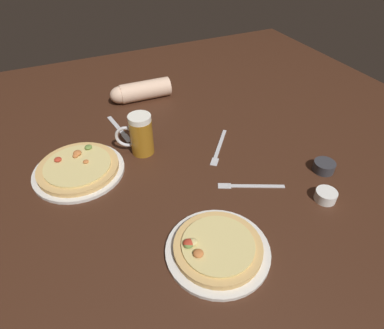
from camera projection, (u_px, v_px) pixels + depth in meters
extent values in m
cube|color=#3D2114|center=(192.00, 172.00, 1.18)|extent=(2.40, 2.40, 0.03)
cylinder|color=silver|center=(218.00, 250.00, 0.90)|extent=(0.29, 0.29, 0.01)
cylinder|color=tan|center=(218.00, 247.00, 0.89)|extent=(0.24, 0.24, 0.02)
cylinder|color=#DBC67A|center=(218.00, 244.00, 0.88)|extent=(0.20, 0.20, 0.01)
ellipsoid|color=#DBC67A|center=(193.00, 242.00, 0.88)|extent=(0.03, 0.03, 0.01)
ellipsoid|color=olive|center=(189.00, 244.00, 0.87)|extent=(0.03, 0.03, 0.01)
ellipsoid|color=#B73823|center=(189.00, 243.00, 0.87)|extent=(0.03, 0.03, 0.01)
ellipsoid|color=#C67038|center=(198.00, 253.00, 0.85)|extent=(0.03, 0.03, 0.01)
cylinder|color=silver|center=(79.00, 171.00, 1.16)|extent=(0.32, 0.32, 0.01)
cylinder|color=tan|center=(78.00, 168.00, 1.15)|extent=(0.28, 0.28, 0.02)
cylinder|color=#DBC67A|center=(77.00, 165.00, 1.14)|extent=(0.23, 0.23, 0.01)
ellipsoid|color=#C67038|center=(75.00, 156.00, 1.17)|extent=(0.02, 0.02, 0.01)
ellipsoid|color=#C67038|center=(77.00, 153.00, 1.18)|extent=(0.03, 0.03, 0.01)
ellipsoid|color=#B73823|center=(58.00, 159.00, 1.15)|extent=(0.03, 0.03, 0.01)
ellipsoid|color=#C67038|center=(86.00, 161.00, 1.14)|extent=(0.02, 0.02, 0.01)
ellipsoid|color=olive|center=(88.00, 147.00, 1.20)|extent=(0.03, 0.03, 0.01)
cylinder|color=#9E6619|center=(142.00, 137.00, 1.21)|extent=(0.09, 0.09, 0.14)
cylinder|color=white|center=(139.00, 118.00, 1.16)|extent=(0.08, 0.08, 0.02)
torus|color=silver|center=(127.00, 137.00, 1.21)|extent=(0.09, 0.05, 0.09)
cylinder|color=#333338|center=(324.00, 166.00, 1.16)|extent=(0.08, 0.08, 0.04)
cylinder|color=white|center=(326.00, 196.00, 1.05)|extent=(0.07, 0.07, 0.03)
cube|color=silver|center=(220.00, 143.00, 1.29)|extent=(0.14, 0.16, 0.01)
cube|color=silver|center=(214.00, 161.00, 1.20)|extent=(0.05, 0.05, 0.00)
cube|color=silver|center=(117.00, 126.00, 1.39)|extent=(0.04, 0.18, 0.01)
cube|color=silver|center=(127.00, 138.00, 1.32)|extent=(0.03, 0.06, 0.00)
cube|color=silver|center=(257.00, 186.00, 1.10)|extent=(0.18, 0.09, 0.01)
cube|color=silver|center=(225.00, 185.00, 1.10)|extent=(0.05, 0.04, 0.00)
cylinder|color=beige|center=(145.00, 90.00, 1.55)|extent=(0.24, 0.10, 0.09)
ellipsoid|color=beige|center=(121.00, 95.00, 1.51)|extent=(0.10, 0.08, 0.08)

